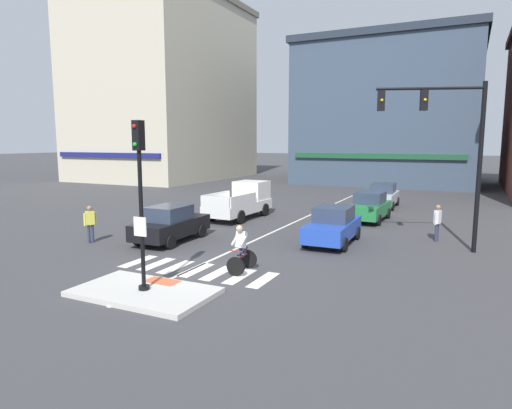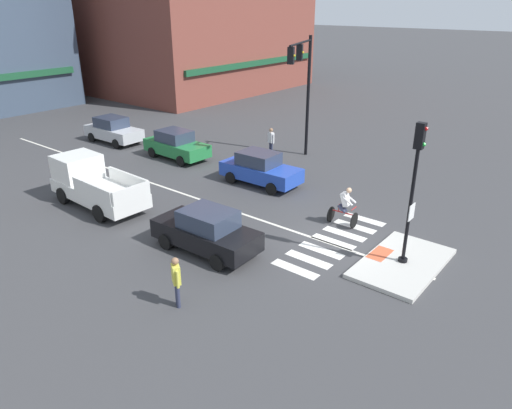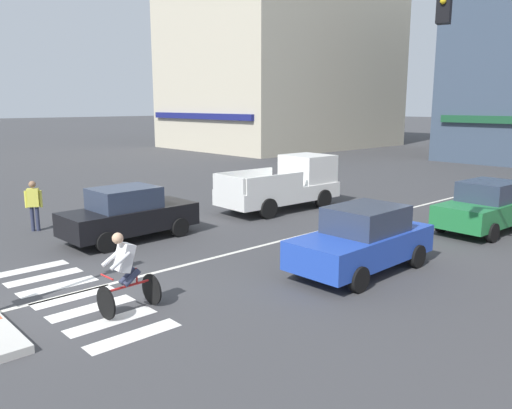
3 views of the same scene
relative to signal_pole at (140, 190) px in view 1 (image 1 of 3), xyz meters
The scene contains 23 objects.
ground_plane 4.15m from the signal_pole, 90.00° to the left, with size 300.00×300.00×0.00m, color #3D3D3F.
traffic_island 3.03m from the signal_pole, 90.00° to the left, with size 4.12×2.41×0.15m, color beige.
tactile_pad_front 3.07m from the signal_pole, 90.00° to the left, with size 1.10×0.60×0.01m, color #DB5B38.
signal_pole is the anchor object (origin of this frame).
crosswalk_stripe_a 4.91m from the signal_pole, 133.12° to the left, with size 0.44×1.80×0.01m, color silver.
crosswalk_stripe_b 4.51m from the signal_pole, 121.98° to the left, with size 0.44×1.80×0.01m, color silver.
crosswalk_stripe_c 4.25m from the signal_pole, 107.34° to the left, with size 0.44×1.80×0.01m, color silver.
crosswalk_stripe_d 4.16m from the signal_pole, 90.00° to the left, with size 0.44×1.80×0.01m, color silver.
crosswalk_stripe_e 4.25m from the signal_pole, 72.66° to the left, with size 0.44×1.80×0.01m, color silver.
crosswalk_stripe_f 4.51m from the signal_pole, 58.02° to the left, with size 0.44×1.80×0.01m, color silver.
crosswalk_stripe_g 4.91m from the signal_pole, 46.88° to the left, with size 0.44×1.80×0.01m, color silver.
lane_centre_line 13.13m from the signal_pole, 90.93° to the left, with size 0.14×28.00×0.01m, color silver.
traffic_light_mast 12.22m from the signal_pole, 51.05° to the left, with size 4.00×1.61×6.80m.
building_corner_right 43.34m from the signal_pole, 89.72° to the left, with size 18.53×19.59×15.11m.
building_far_block 44.21m from the signal_pole, 126.03° to the left, with size 15.64×20.61×21.39m.
car_silver_eastbound_distant 21.44m from the signal_pole, 81.33° to the left, with size 1.90×4.13×1.64m.
car_blue_eastbound_mid 9.70m from the signal_pole, 70.35° to the left, with size 1.91×4.14×1.64m.
car_black_westbound_near 7.39m from the signal_pole, 120.17° to the left, with size 1.95×4.15×1.64m.
car_green_eastbound_far 15.88m from the signal_pole, 77.33° to the left, with size 1.95×4.15×1.64m.
pickup_truck_white_westbound_far 13.79m from the signal_pole, 105.13° to the left, with size 2.19×5.16×2.08m.
cyclist 4.22m from the signal_pole, 64.16° to the left, with size 0.72×1.12×1.68m.
pedestrian_at_curb_left 8.16m from the signal_pole, 146.79° to the left, with size 0.38×0.48×1.67m.
pedestrian_waiting_far_side 13.64m from the signal_pole, 57.21° to the left, with size 0.32×0.53×1.67m.
Camera 1 is at (8.41, -12.59, 4.47)m, focal length 30.95 mm.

